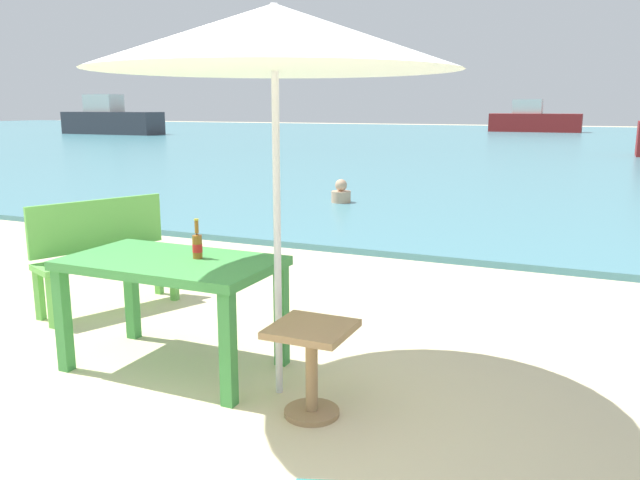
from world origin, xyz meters
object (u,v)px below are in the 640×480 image
at_px(picnic_table_green, 172,275).
at_px(side_table_wood, 312,357).
at_px(patio_umbrella, 274,38).
at_px(bench_green_left, 104,248).
at_px(swimmer_person, 341,193).
at_px(boat_barge, 111,120).
at_px(beer_bottle_amber, 197,244).
at_px(boat_ferry, 534,120).

xyz_separation_m(picnic_table_green, side_table_wood, (1.14, -0.25, -0.30)).
xyz_separation_m(patio_umbrella, bench_green_left, (-2.18, 0.90, -1.58)).
height_order(swimmer_person, boat_barge, boat_barge).
distance_m(picnic_table_green, boat_barge, 36.78).
bearing_deg(boat_barge, beer_bottle_amber, -47.49).
relative_size(beer_bottle_amber, side_table_wood, 0.49).
distance_m(side_table_wood, boat_barge, 37.74).
bearing_deg(boat_ferry, patio_umbrella, -86.10).
distance_m(picnic_table_green, patio_umbrella, 1.69).
height_order(picnic_table_green, beer_bottle_amber, beer_bottle_amber).
bearing_deg(boat_barge, boat_ferry, 31.26).
bearing_deg(swimmer_person, boat_ferry, 90.56).
relative_size(beer_bottle_amber, swimmer_person, 0.65).
height_order(beer_bottle_amber, patio_umbrella, patio_umbrella).
relative_size(beer_bottle_amber, patio_umbrella, 0.12).
bearing_deg(patio_umbrella, boat_ferry, 93.90).
bearing_deg(bench_green_left, side_table_wood, -23.74).
xyz_separation_m(patio_umbrella, boat_ferry, (-2.80, 41.09, -1.29)).
bearing_deg(beer_bottle_amber, swimmer_person, 104.54).
distance_m(beer_bottle_amber, boat_ferry, 41.01).
relative_size(swimmer_person, boat_barge, 0.06).
xyz_separation_m(beer_bottle_amber, patio_umbrella, (0.67, -0.14, 1.26)).
distance_m(patio_umbrella, swimmer_person, 7.73).
bearing_deg(swimmer_person, beer_bottle_amber, -75.46).
bearing_deg(boat_barge, picnic_table_green, -47.75).
height_order(side_table_wood, swimmer_person, side_table_wood).
bearing_deg(picnic_table_green, bench_green_left, 148.04).
distance_m(picnic_table_green, side_table_wood, 1.20).
xyz_separation_m(picnic_table_green, bench_green_left, (-1.35, 0.84, -0.11)).
relative_size(bench_green_left, swimmer_person, 3.04).
height_order(bench_green_left, boat_barge, boat_barge).
distance_m(bench_green_left, swimmer_person, 6.20).
distance_m(patio_umbrella, boat_barge, 37.40).
distance_m(beer_bottle_amber, side_table_wood, 1.15).
height_order(picnic_table_green, side_table_wood, picnic_table_green).
relative_size(side_table_wood, bench_green_left, 0.43).
xyz_separation_m(picnic_table_green, beer_bottle_amber, (0.16, 0.08, 0.20)).
xyz_separation_m(beer_bottle_amber, side_table_wood, (0.98, -0.33, -0.50)).
relative_size(picnic_table_green, boat_ferry, 0.25).
bearing_deg(boat_ferry, bench_green_left, -89.11).
bearing_deg(beer_bottle_amber, boat_barge, 132.51).
height_order(picnic_table_green, patio_umbrella, patio_umbrella).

